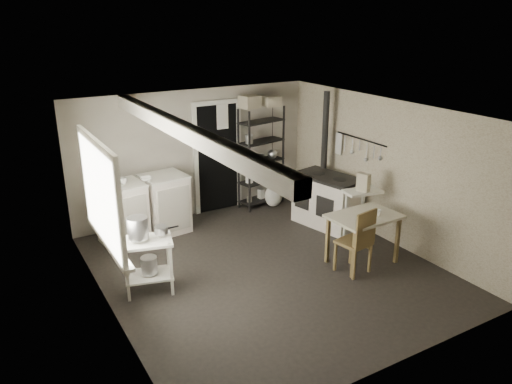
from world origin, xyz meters
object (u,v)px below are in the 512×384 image
stove (327,201)px  flour_sack (274,194)px  prep_table (148,264)px  shelf_rack (261,158)px  stockpot (138,228)px  chair (354,241)px  work_table (363,239)px  base_cabinets (145,211)px

stove → flour_sack: stove is taller
prep_table → shelf_rack: (2.94, 2.01, 0.55)m
stockpot → stove: 3.61m
flour_sack → stockpot: bearing=-150.6°
stockpot → chair: stockpot is taller
prep_table → chair: (2.71, -0.95, 0.08)m
shelf_rack → work_table: 2.88m
chair → flour_sack: bearing=72.3°
base_cabinets → stove: (2.91, -1.15, -0.02)m
stockpot → prep_table: bearing=-6.8°
work_table → base_cabinets: bearing=134.4°
stove → work_table: size_ratio=1.14×
base_cabinets → shelf_rack: (2.42, 0.29, 0.49)m
prep_table → stove: size_ratio=0.65×
chair → flour_sack: (0.40, 2.77, -0.24)m
flour_sack → base_cabinets: bearing=-178.0°
stockpot → chair: (2.80, -0.97, -0.45)m
stockpot → flour_sack: (3.20, 1.80, -0.70)m
prep_table → base_cabinets: 1.81m
base_cabinets → flour_sack: (2.58, 0.09, -0.22)m
base_cabinets → flour_sack: base_cabinets is taller
stockpot → base_cabinets: (0.62, 1.72, -0.48)m
base_cabinets → prep_table: bearing=-113.3°
shelf_rack → stove: bearing=-82.7°
shelf_rack → chair: 3.01m
flour_sack → stove: bearing=-75.2°
work_table → flour_sack: size_ratio=2.36×
prep_table → shelf_rack: bearing=34.4°
stockpot → work_table: stockpot is taller
stove → work_table: bearing=-119.4°
work_table → flour_sack: (0.10, 2.63, -0.14)m
base_cabinets → chair: size_ratio=1.53×
chair → stove: bearing=55.2°
work_table → shelf_rack: bearing=91.4°
flour_sack → prep_table: bearing=-149.7°
base_cabinets → shelf_rack: shelf_rack is taller
stove → chair: bearing=-127.8°
base_cabinets → work_table: (2.48, -2.54, -0.08)m
base_cabinets → work_table: base_cabinets is taller
stockpot → base_cabinets: 1.89m
prep_table → stockpot: stockpot is taller
stockpot → work_table: (3.10, -0.82, -0.56)m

